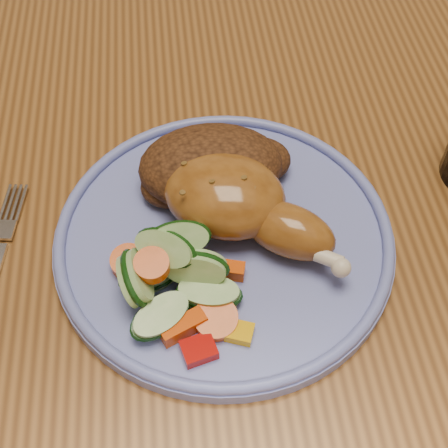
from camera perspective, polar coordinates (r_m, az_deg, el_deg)
The scene contains 8 objects.
ground at distance 1.25m, azimuth 2.13°, elevation -18.93°, with size 4.00×4.00×0.00m, color #56341D.
dining_table at distance 0.66m, azimuth 3.84°, elevation -0.02°, with size 0.90×1.40×0.75m.
chair_far at distance 1.23m, azimuth -1.06°, elevation 18.33°, with size 0.42×0.42×0.91m.
plate at distance 0.53m, azimuth 0.00°, elevation -1.37°, with size 0.29×0.29×0.01m, color #6671BE.
plate_rim at distance 0.52m, azimuth 0.00°, elevation -0.67°, with size 0.29×0.29×0.01m, color #6671BE.
chicken_leg at distance 0.52m, azimuth 1.45°, elevation 1.91°, with size 0.16×0.15×0.06m.
rice_pilaf at distance 0.55m, azimuth -0.95°, elevation 5.24°, with size 0.14×0.09×0.06m.
vegetable_pile at distance 0.48m, azimuth -4.69°, elevation -4.92°, with size 0.11×0.12×0.06m.
Camera 1 is at (-0.09, -0.39, 1.19)m, focal length 50.00 mm.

